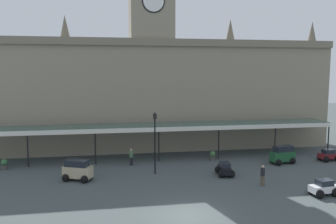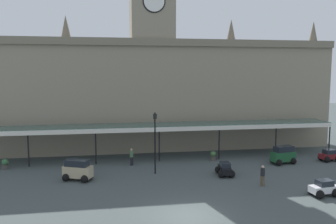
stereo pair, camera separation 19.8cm
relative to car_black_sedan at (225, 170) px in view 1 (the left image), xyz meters
The scene contains 13 objects.
ground_plane 9.31m from the car_black_sedan, 122.81° to the right, with size 140.00×140.00×0.00m, color #424B4A.
station_building 14.42m from the car_black_sedan, 113.03° to the left, with size 42.37×5.57×19.95m.
entrance_canopy 9.08m from the car_black_sedan, 125.87° to the left, with size 37.96×3.26×3.57m.
car_black_sedan is the anchor object (origin of this frame).
car_beige_van 12.63m from the car_black_sedan, behind, with size 2.58×2.17×1.77m.
car_maroon_sedan 12.46m from the car_black_sedan, 13.83° to the left, with size 2.13×1.65×1.19m.
car_white_sedan 8.14m from the car_black_sedan, 47.17° to the right, with size 2.13×1.66×1.19m.
car_green_van 7.45m from the car_black_sedan, 21.67° to the left, with size 2.54×1.89×1.77m.
pedestrian_near_entrance 3.80m from the car_black_sedan, 57.17° to the right, with size 0.34×0.34×1.67m.
pedestrian_beside_cars 9.14m from the car_black_sedan, 149.88° to the left, with size 0.34×0.35×1.67m.
victorian_lamppost 6.80m from the car_black_sedan, 166.05° to the left, with size 0.30×0.30×5.52m.
planter_by_canopy 5.15m from the car_black_sedan, 84.84° to the left, with size 0.60×0.60×0.96m.
planter_near_kerb 20.32m from the car_black_sedan, 165.21° to the left, with size 0.60×0.60×0.96m.
Camera 1 is at (-4.80, -20.30, 9.05)m, focal length 36.75 mm.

